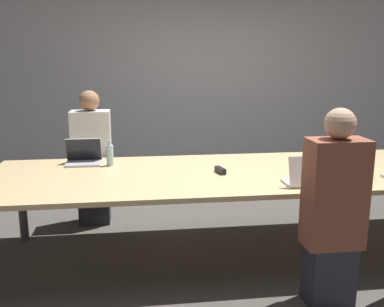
{
  "coord_description": "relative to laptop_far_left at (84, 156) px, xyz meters",
  "views": [
    {
      "loc": [
        -0.88,
        -3.58,
        1.75
      ],
      "look_at": [
        -0.4,
        0.1,
        0.91
      ],
      "focal_mm": 40.0,
      "sensor_mm": 36.0,
      "label": 1
    }
  ],
  "objects": [
    {
      "name": "bottle_far_left",
      "position": [
        0.25,
        -0.11,
        0.03
      ],
      "size": [
        0.07,
        0.07,
        0.24
      ],
      "color": "#ADD1E0",
      "rests_on": "conference_table"
    },
    {
      "name": "person_near_midright",
      "position": [
        1.85,
        -1.38,
        -0.14
      ],
      "size": [
        0.4,
        0.24,
        1.42
      ],
      "rotation": [
        0.0,
        0.0,
        3.14
      ],
      "color": "#2D2D38",
      "rests_on": "ground_plane"
    },
    {
      "name": "laptop_far_left",
      "position": [
        0.0,
        0.0,
        0.0
      ],
      "size": [
        0.33,
        0.24,
        0.24
      ],
      "color": "#B7B7BC",
      "rests_on": "conference_table"
    },
    {
      "name": "laptop_near_midright",
      "position": [
        1.84,
        -0.96,
        0.0
      ],
      "size": [
        0.36,
        0.24,
        0.24
      ],
      "rotation": [
        0.0,
        0.0,
        3.14
      ],
      "color": "silver",
      "rests_on": "conference_table"
    },
    {
      "name": "bottle_near_right",
      "position": [
        2.43,
        -0.8,
        0.02
      ],
      "size": [
        0.07,
        0.07,
        0.21
      ],
      "color": "black",
      "rests_on": "conference_table"
    },
    {
      "name": "conference_table",
      "position": [
        1.39,
        -0.46,
        -0.12
      ],
      "size": [
        4.36,
        1.37,
        0.76
      ],
      "color": "#D6B77F",
      "rests_on": "ground_plane"
    },
    {
      "name": "ground_plane",
      "position": [
        1.39,
        -0.46,
        -0.83
      ],
      "size": [
        24.0,
        24.0,
        0.0
      ],
      "primitive_type": "plane",
      "color": "#4C4742"
    },
    {
      "name": "stapler",
      "position": [
        1.22,
        -0.51,
        -0.04
      ],
      "size": [
        0.08,
        0.16,
        0.05
      ],
      "rotation": [
        0.0,
        0.0,
        0.25
      ],
      "color": "black",
      "rests_on": "conference_table"
    },
    {
      "name": "person_far_left",
      "position": [
        0.03,
        0.44,
        -0.14
      ],
      "size": [
        0.4,
        0.24,
        1.42
      ],
      "color": "#2D2D38",
      "rests_on": "ground_plane"
    },
    {
      "name": "curtain_wall",
      "position": [
        1.39,
        1.82,
        0.57
      ],
      "size": [
        12.0,
        0.06,
        2.8
      ],
      "color": "#ADADB2",
      "rests_on": "ground_plane"
    },
    {
      "name": "cup_near_midright",
      "position": [
        2.1,
        -0.91,
        -0.03
      ],
      "size": [
        0.08,
        0.08,
        0.08
      ],
      "color": "white",
      "rests_on": "conference_table"
    }
  ]
}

